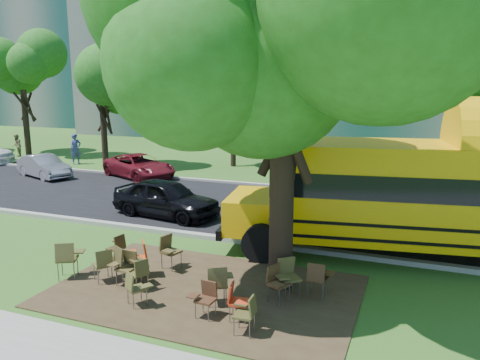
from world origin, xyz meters
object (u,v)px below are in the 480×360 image
at_px(chair_0, 68,256).
at_px(chair_12, 276,280).
at_px(chair_2, 140,271).
at_px(chair_13, 318,276).
at_px(bg_car_silver, 44,166).
at_px(bg_car_red, 139,166).
at_px(chair_11, 218,281).
at_px(pedestrian_a, 76,149).
at_px(chair_5, 206,296).
at_px(chair_7, 236,299).
at_px(chair_15, 287,274).
at_px(chair_10, 169,248).
at_px(chair_8, 118,246).
at_px(chair_1, 124,261).
at_px(chair_3, 126,264).
at_px(chair_4, 135,286).
at_px(pedestrian_b, 17,145).
at_px(chair_9, 139,255).
at_px(main_tree, 285,27).
at_px(black_car, 166,198).
at_px(chair_14, 104,262).
at_px(chair_6, 247,311).

distance_m(chair_0, chair_12, 5.24).
bearing_deg(chair_2, chair_13, -48.09).
height_order(bg_car_silver, bg_car_red, bg_car_red).
relative_size(chair_11, pedestrian_a, 0.49).
xyz_separation_m(chair_5, chair_7, (0.66, 0.06, 0.02)).
relative_size(chair_5, chair_15, 0.85).
bearing_deg(chair_12, chair_10, -80.51).
distance_m(chair_8, chair_15, 4.85).
bearing_deg(chair_5, chair_0, -3.02).
xyz_separation_m(chair_1, chair_13, (4.56, 0.87, -0.04)).
relative_size(chair_0, chair_8, 1.20).
bearing_deg(chair_3, chair_4, 136.42).
relative_size(chair_11, pedestrian_b, 0.61).
distance_m(chair_10, bg_car_red, 12.95).
xyz_separation_m(chair_0, bg_car_silver, (-10.41, 10.10, 0.00)).
distance_m(chair_11, chair_13, 2.26).
height_order(chair_7, chair_9, chair_9).
distance_m(chair_1, chair_7, 3.33).
relative_size(main_tree, chair_13, 11.04).
bearing_deg(black_car, chair_3, -150.33).
bearing_deg(main_tree, chair_7, -100.32).
bearing_deg(chair_14, main_tree, -36.31).
height_order(chair_3, black_car, black_car).
distance_m(chair_9, black_car, 5.54).
xyz_separation_m(chair_10, chair_15, (3.34, -0.50, -0.00)).
height_order(chair_4, chair_15, chair_15).
bearing_deg(bg_car_silver, chair_7, -105.41).
distance_m(chair_0, chair_2, 2.05).
bearing_deg(chair_3, chair_7, 170.52).
distance_m(chair_5, bg_car_silver, 17.94).
bearing_deg(chair_2, bg_car_red, 60.01).
height_order(chair_0, chair_7, chair_0).
distance_m(chair_5, chair_8, 3.99).
bearing_deg(chair_4, black_car, 148.34).
bearing_deg(chair_12, chair_0, -58.52).
distance_m(main_tree, pedestrian_a, 21.81).
height_order(chair_4, bg_car_silver, bg_car_silver).
bearing_deg(chair_13, bg_car_silver, 153.54).
relative_size(chair_4, bg_car_silver, 0.21).
bearing_deg(chair_2, chair_0, 118.89).
xyz_separation_m(main_tree, black_car, (-5.67, 4.40, -5.26)).
xyz_separation_m(bg_car_silver, bg_car_red, (4.69, 1.78, 0.02)).
xyz_separation_m(chair_12, bg_car_silver, (-15.61, 9.48, 0.07)).
bearing_deg(chair_13, chair_10, 177.49).
bearing_deg(chair_9, chair_12, -130.69).
xyz_separation_m(chair_3, chair_9, (0.00, 0.55, 0.05)).
xyz_separation_m(chair_3, bg_car_red, (-7.29, 11.66, 0.09)).
xyz_separation_m(chair_0, chair_10, (2.01, 1.48, -0.04)).
xyz_separation_m(chair_2, chair_11, (2.02, -0.06, 0.09)).
height_order(chair_6, chair_9, chair_9).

